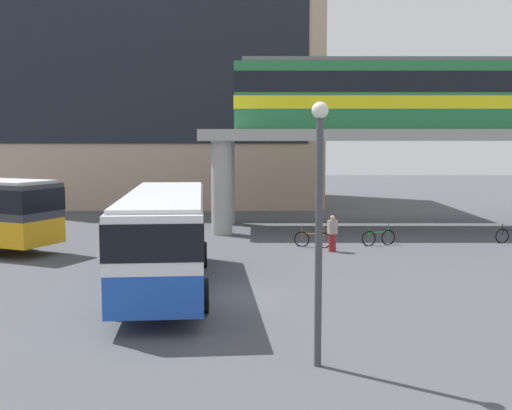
{
  "coord_description": "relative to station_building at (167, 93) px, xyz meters",
  "views": [
    {
      "loc": [
        1.14,
        -19.73,
        4.95
      ],
      "look_at": [
        1.07,
        7.14,
        2.2
      ],
      "focal_mm": 44.73,
      "sensor_mm": 36.0,
      "label": 1
    }
  ],
  "objects": [
    {
      "name": "pedestrian_at_kerb",
      "position": [
        10.68,
        -23.5,
        -7.95
      ],
      "size": [
        0.46,
        0.37,
        1.62
      ],
      "color": "maroon",
      "rests_on": "ground_plane"
    },
    {
      "name": "train",
      "position": [
        16.73,
        -16.08,
        -1.24
      ],
      "size": [
        21.29,
        2.96,
        3.84
      ],
      "color": "#26723F",
      "rests_on": "elevated_platform"
    },
    {
      "name": "bus_main",
      "position": [
        4.28,
        -30.65,
        -6.72
      ],
      "size": [
        3.47,
        11.22,
        3.22
      ],
      "color": "#1E4CB2",
      "rests_on": "ground_plane"
    },
    {
      "name": "ground_plane",
      "position": [
        6.15,
        -21.79,
        -8.71
      ],
      "size": [
        120.0,
        120.0,
        0.0
      ],
      "primitive_type": "plane",
      "color": "#47494F"
    },
    {
      "name": "lamp_post",
      "position": [
        8.64,
        -37.94,
        -5.28
      ],
      "size": [
        0.36,
        0.36,
        5.75
      ],
      "color": "#3F3F44",
      "rests_on": "ground_plane"
    },
    {
      "name": "station_building",
      "position": [
        0.0,
        0.0,
        0.0
      ],
      "size": [
        24.25,
        14.42,
        17.41
      ],
      "color": "tan",
      "rests_on": "ground_plane"
    },
    {
      "name": "elevated_platform",
      "position": [
        18.34,
        -16.08,
        -4.04
      ],
      "size": [
        28.11,
        5.92,
        5.5
      ],
      "color": "#9E9B93",
      "rests_on": "ground_plane"
    },
    {
      "name": "bicycle_brown",
      "position": [
        9.92,
        -22.32,
        -8.35
      ],
      "size": [
        1.74,
        0.56,
        1.04
      ],
      "color": "black",
      "rests_on": "ground_plane"
    },
    {
      "name": "bicycle_green",
      "position": [
        13.08,
        -21.79,
        -8.35
      ],
      "size": [
        1.7,
        0.68,
        1.04
      ],
      "color": "black",
      "rests_on": "ground_plane"
    }
  ]
}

